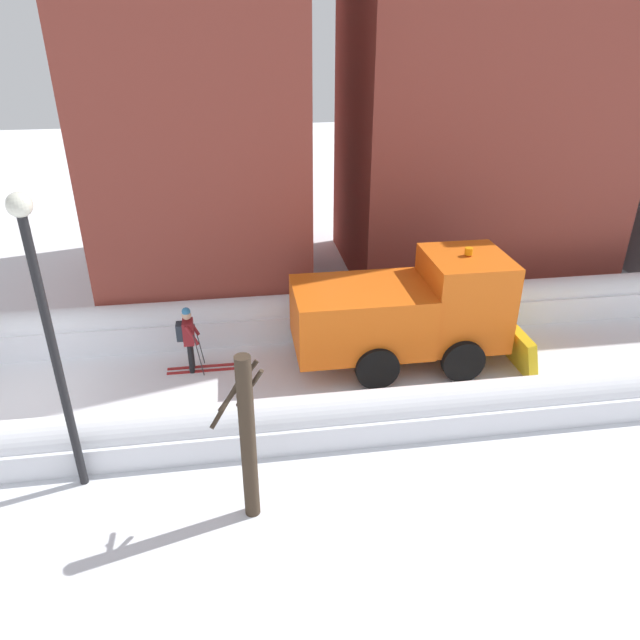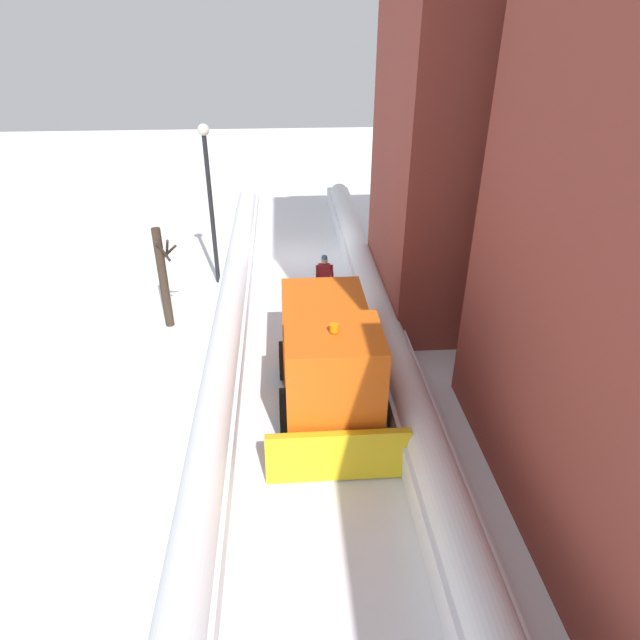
% 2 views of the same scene
% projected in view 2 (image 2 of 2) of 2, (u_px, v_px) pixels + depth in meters
% --- Properties ---
extents(ground_plane, '(80.00, 80.00, 0.00)m').
position_uv_depth(ground_plane, '(311.00, 408.00, 14.35)').
color(ground_plane, white).
extents(snowbank_left, '(1.10, 36.00, 1.21)m').
position_uv_depth(snowbank_left, '(404.00, 387.00, 14.22)').
color(snowbank_left, white).
rests_on(snowbank_left, ground).
extents(snowbank_right, '(1.10, 36.00, 1.04)m').
position_uv_depth(snowbank_right, '(217.00, 398.00, 13.98)').
color(snowbank_right, white).
rests_on(snowbank_right, ground).
extents(building_brick_near, '(8.76, 6.18, 11.43)m').
position_uv_depth(building_brick_near, '(528.00, 137.00, 16.82)').
color(building_brick_near, brown).
rests_on(building_brick_near, ground).
extents(plow_truck, '(3.20, 5.98, 3.12)m').
position_uv_depth(plow_truck, '(328.00, 353.00, 13.94)').
color(plow_truck, orange).
rests_on(plow_truck, ground).
extents(skier, '(0.62, 1.80, 1.81)m').
position_uv_depth(skier, '(324.00, 276.00, 19.14)').
color(skier, black).
rests_on(skier, ground).
extents(traffic_light_pole, '(0.28, 0.42, 4.29)m').
position_uv_depth(traffic_light_pole, '(390.00, 203.00, 19.87)').
color(traffic_light_pole, black).
rests_on(traffic_light_pole, ground).
extents(street_lamp, '(0.40, 0.40, 5.83)m').
position_uv_depth(street_lamp, '(209.00, 188.00, 19.30)').
color(street_lamp, black).
rests_on(street_lamp, ground).
extents(bare_tree_near, '(0.75, 0.96, 3.37)m').
position_uv_depth(bare_tree_near, '(163.00, 277.00, 17.32)').
color(bare_tree_near, '#3B2E22').
rests_on(bare_tree_near, ground).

